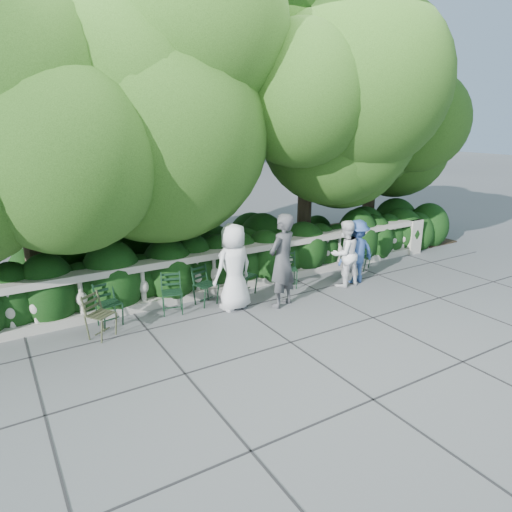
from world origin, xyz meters
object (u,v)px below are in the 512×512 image
person_woman_grey (282,261)px  chair_c (211,306)px  chair_weathered (109,339)px  person_businessman (234,267)px  chair_f (366,270)px  chair_a (114,328)px  person_casual_man (345,254)px  chair_d (250,296)px  chair_b (174,316)px  person_older_blue (356,252)px  chair_e (288,289)px

person_woman_grey → chair_c: bearing=-50.0°
chair_weathered → person_businessman: (2.58, 0.04, 0.90)m
chair_c → person_businessman: 1.04m
chair_c → chair_f: size_ratio=1.00×
chair_a → person_casual_man: bearing=-16.0°
chair_d → chair_f: 3.51m
chair_d → chair_b: bearing=163.2°
chair_b → person_older_blue: person_older_blue is taller
chair_b → person_woman_grey: person_woman_grey is taller
chair_f → chair_d: bearing=153.8°
person_older_blue → chair_b: bearing=-4.2°
chair_f → chair_b: bearing=155.4°
chair_c → person_casual_man: (3.22, -0.49, 0.78)m
chair_d → chair_weathered: size_ratio=1.00×
chair_a → chair_weathered: (-0.20, -0.41, 0.00)m
chair_d → person_businessman: 1.19m
chair_e → person_woman_grey: person_woman_grey is taller
chair_e → chair_d: bearing=-160.3°
chair_f → person_woman_grey: size_ratio=0.43×
person_businessman → chair_f: bearing=175.7°
chair_b → chair_a: bearing=-167.1°
chair_c → chair_e: same height
chair_weathered → person_casual_man: bearing=-34.5°
chair_a → person_casual_man: size_ratio=0.54×
chair_a → person_businessman: size_ratio=0.47×
chair_weathered → person_businessman: bearing=-32.6°
chair_d → person_woman_grey: (0.29, -0.81, 0.99)m
chair_c → chair_a: bearing=164.5°
chair_c → person_casual_man: 3.35m
chair_c → chair_f: 4.52m
chair_e → person_casual_man: bearing=6.5°
chair_e → person_older_blue: bearing=11.9°
chair_weathered → person_woman_grey: (3.51, -0.34, 0.99)m
person_older_blue → person_businessman: bearing=-1.0°
chair_f → person_businessman: size_ratio=0.47×
chair_b → chair_c: bearing=21.2°
chair_d → chair_weathered: 3.26m
chair_b → person_woman_grey: size_ratio=0.43×
person_older_blue → chair_weathered: bearing=0.2°
person_casual_man → chair_e: bearing=-20.7°
person_older_blue → chair_a: bearing=-4.0°
chair_e → person_older_blue: (1.64, -0.43, 0.77)m
chair_f → person_older_blue: bearing=-175.5°
chair_d → chair_f: (3.51, -0.01, 0.00)m
person_woman_grey → person_older_blue: size_ratio=1.29×
chair_d → chair_weathered: (-3.22, -0.48, 0.00)m
person_businessman → chair_a: bearing=-19.0°
chair_b → chair_c: 0.86m
person_woman_grey → chair_b: bearing=-37.7°
chair_b → chair_e: 2.83m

